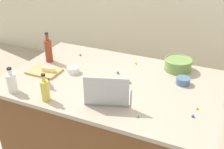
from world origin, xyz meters
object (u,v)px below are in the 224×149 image
laptop (108,94)px  mixing_bowl_large (178,64)px  cutting_board (44,71)px  kitchen_timer (49,84)px  bottle_vinegar (12,82)px  butter_stick_left (48,69)px  ramekin_medium (183,81)px  bottle_soy (48,50)px  ramekin_small (73,70)px  bottle_oil (45,90)px

laptop → mixing_bowl_large: 0.75m
cutting_board → kitchen_timer: size_ratio=3.44×
bottle_vinegar → butter_stick_left: (0.07, 0.34, -0.04)m
ramekin_medium → kitchen_timer: size_ratio=1.39×
bottle_soy → ramekin_medium: bottle_soy is taller
bottle_soy → ramekin_small: 0.34m
laptop → bottle_oil: laptop is taller
cutting_board → bottle_soy: bearing=113.8°
bottle_soy → ramekin_small: bottle_soy is taller
laptop → ramekin_small: size_ratio=3.62×
bottle_vinegar → mixing_bowl_large: bearing=39.0°
laptop → ramekin_small: (-0.44, 0.26, -0.02)m
bottle_soy → laptop: bearing=-26.0°
cutting_board → ramekin_medium: ramekin_medium is taller
butter_stick_left → bottle_oil: bearing=-56.7°
laptop → bottle_oil: 0.43m
bottle_oil → ramekin_small: 0.44m
ramekin_small → kitchen_timer: size_ratio=1.30×
bottle_vinegar → kitchen_timer: bottle_vinegar is taller
laptop → kitchen_timer: laptop is taller
ramekin_medium → bottle_soy: bearing=-176.4°
ramekin_medium → butter_stick_left: bearing=-165.5°
laptop → bottle_oil: (-0.39, -0.17, 0.03)m
laptop → kitchen_timer: bearing=-176.5°
mixing_bowl_large → bottle_oil: 1.12m
laptop → bottle_vinegar: size_ratio=1.88×
cutting_board → laptop: bearing=-14.2°
laptop → cutting_board: (-0.66, 0.17, -0.04)m
ramekin_medium → bottle_oil: bearing=-143.7°
bottle_soy → bottle_oil: 0.64m
mixing_bowl_large → cutting_board: (-1.01, -0.49, -0.04)m
butter_stick_left → ramekin_small: butter_stick_left is taller
bottle_soy → bottle_oil: size_ratio=1.34×
butter_stick_left → kitchen_timer: 0.24m
bottle_oil → bottle_vinegar: size_ratio=1.05×
cutting_board → ramekin_small: 0.24m
laptop → cutting_board: 0.68m
cutting_board → kitchen_timer: kitchen_timer is taller
mixing_bowl_large → kitchen_timer: 1.07m
kitchen_timer → ramekin_medium: bearing=27.3°
ramekin_small → bottle_soy: bearing=161.4°
bottle_oil → ramekin_small: (-0.04, 0.43, -0.06)m
cutting_board → kitchen_timer: bearing=-46.1°
bottle_oil → cutting_board: bearing=128.3°
bottle_vinegar → butter_stick_left: 0.35m
cutting_board → ramekin_medium: 1.13m
mixing_bowl_large → bottle_vinegar: (-1.03, -0.84, 0.02)m
bottle_oil → butter_stick_left: size_ratio=1.85×
mixing_bowl_large → ramekin_small: 0.88m
bottle_soy → bottle_vinegar: size_ratio=1.40×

